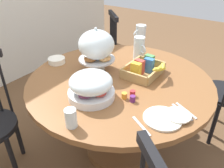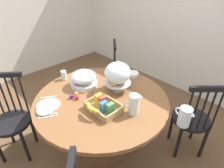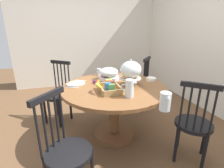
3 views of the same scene
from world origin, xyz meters
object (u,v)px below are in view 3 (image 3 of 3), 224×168
at_px(windsor_chair_by_cabinet, 138,85).
at_px(orange_juice_pitcher, 129,89).
at_px(windsor_chair_facing_door, 58,95).
at_px(windsor_chair_far_side, 66,152).
at_px(dining_table, 114,99).
at_px(milk_pitcher, 165,102).
at_px(fruit_platter_covered, 109,74).
at_px(china_plate_small, 72,84).
at_px(windsor_chair_near_window, 193,125).
at_px(pastry_stand_with_dome, 131,71).
at_px(cereal_basket, 108,88).
at_px(cereal_bowl, 151,79).
at_px(china_plate_large, 77,83).
at_px(drinking_glass, 99,72).

relative_size(windsor_chair_by_cabinet, orange_juice_pitcher, 4.93).
distance_m(windsor_chair_facing_door, windsor_chair_far_side, 1.38).
bearing_deg(dining_table, milk_pitcher, 17.65).
relative_size(fruit_platter_covered, china_plate_small, 2.00).
xyz_separation_m(dining_table, windsor_chair_near_window, (0.69, 0.69, -0.10)).
bearing_deg(pastry_stand_with_dome, windsor_chair_facing_door, -125.00).
distance_m(windsor_chair_by_cabinet, china_plate_small, 1.34).
bearing_deg(windsor_chair_by_cabinet, china_plate_small, -67.05).
bearing_deg(windsor_chair_far_side, china_plate_small, 170.89).
bearing_deg(cereal_basket, dining_table, 142.33).
height_order(dining_table, cereal_bowl, cereal_bowl).
xyz_separation_m(windsor_chair_far_side, fruit_platter_covered, (-1.03, 0.68, 0.37)).
distance_m(cereal_basket, china_plate_large, 0.53).
bearing_deg(fruit_platter_covered, cereal_basket, -16.35).
height_order(windsor_chair_facing_door, china_plate_large, windsor_chair_facing_door).
distance_m(windsor_chair_near_window, cereal_basket, 1.03).
distance_m(pastry_stand_with_dome, drinking_glass, 0.68).
distance_m(windsor_chair_facing_door, cereal_basket, 1.07).
bearing_deg(windsor_chair_facing_door, china_plate_small, 24.96).
relative_size(milk_pitcher, china_plate_small, 1.22).
height_order(cereal_bowl, drinking_glass, drinking_glass).
relative_size(milk_pitcher, cereal_bowl, 1.31).
bearing_deg(cereal_bowl, cereal_basket, -71.23).
bearing_deg(windsor_chair_far_side, windsor_chair_near_window, 91.19).
distance_m(windsor_chair_facing_door, fruit_platter_covered, 0.90).
distance_m(windsor_chair_near_window, windsor_chair_by_cabinet, 1.39).
height_order(windsor_chair_far_side, fruit_platter_covered, windsor_chair_far_side).
bearing_deg(orange_juice_pitcher, milk_pitcher, 26.45).
bearing_deg(pastry_stand_with_dome, cereal_bowl, 104.05).
bearing_deg(cereal_bowl, windsor_chair_facing_door, -113.71).
bearing_deg(cereal_bowl, pastry_stand_with_dome, -75.95).
height_order(windsor_chair_by_cabinet, cereal_basket, windsor_chair_by_cabinet).
distance_m(windsor_chair_facing_door, milk_pitcher, 1.76).
bearing_deg(orange_juice_pitcher, windsor_chair_by_cabinet, 149.64).
relative_size(orange_juice_pitcher, drinking_glass, 1.80).
xyz_separation_m(windsor_chair_facing_door, windsor_chair_far_side, (1.37, 0.07, 0.00)).
bearing_deg(dining_table, china_plate_small, -110.38).
bearing_deg(fruit_platter_covered, windsor_chair_facing_door, -114.66).
bearing_deg(windsor_chair_by_cabinet, orange_juice_pitcher, -30.36).
xyz_separation_m(milk_pitcher, china_plate_small, (-0.96, -0.76, -0.06)).
relative_size(pastry_stand_with_dome, china_plate_large, 1.56).
bearing_deg(china_plate_small, china_plate_large, 135.02).
relative_size(windsor_chair_by_cabinet, fruit_platter_covered, 3.25).
xyz_separation_m(milk_pitcher, drinking_glass, (-1.35, -0.31, -0.02)).
bearing_deg(cereal_bowl, china_plate_small, -95.92).
xyz_separation_m(fruit_platter_covered, cereal_basket, (0.47, -0.14, -0.04)).
height_order(windsor_chair_near_window, orange_juice_pitcher, windsor_chair_near_window).
bearing_deg(drinking_glass, orange_juice_pitcher, 7.25).
bearing_deg(windsor_chair_by_cabinet, milk_pitcher, -16.77).
bearing_deg(milk_pitcher, china_plate_small, -141.58).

